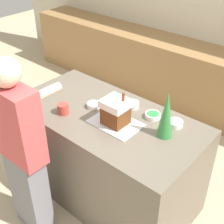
% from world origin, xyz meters
% --- Properties ---
extents(ground_plane, '(12.00, 12.00, 0.00)m').
position_xyz_m(ground_plane, '(0.00, 0.00, 0.00)').
color(ground_plane, '#C6B28E').
extents(back_cabinet_block, '(6.00, 0.60, 0.89)m').
position_xyz_m(back_cabinet_block, '(0.00, 1.94, 0.45)').
color(back_cabinet_block, '#9E7547').
rests_on(back_cabinet_block, ground_plane).
extents(kitchen_island, '(1.70, 0.87, 0.93)m').
position_xyz_m(kitchen_island, '(0.00, 0.00, 0.46)').
color(kitchen_island, '#6B6051').
rests_on(kitchen_island, ground_plane).
extents(baking_tray, '(0.41, 0.29, 0.01)m').
position_xyz_m(baking_tray, '(0.15, -0.04, 0.93)').
color(baking_tray, silver).
rests_on(baking_tray, kitchen_island).
extents(gingerbread_house, '(0.21, 0.20, 0.29)m').
position_xyz_m(gingerbread_house, '(0.15, -0.04, 1.05)').
color(gingerbread_house, brown).
rests_on(gingerbread_house, baking_tray).
extents(decorative_tree, '(0.12, 0.12, 0.39)m').
position_xyz_m(decorative_tree, '(0.53, 0.09, 1.12)').
color(decorative_tree, '#33843D').
rests_on(decorative_tree, kitchen_island).
extents(candy_bowl_behind_tray, '(0.11, 0.11, 0.05)m').
position_xyz_m(candy_bowl_behind_tray, '(0.10, 0.25, 0.96)').
color(candy_bowl_behind_tray, white).
rests_on(candy_bowl_behind_tray, kitchen_island).
extents(candy_bowl_far_left, '(0.12, 0.12, 0.05)m').
position_xyz_m(candy_bowl_far_left, '(0.53, 0.25, 0.95)').
color(candy_bowl_far_left, white).
rests_on(candy_bowl_far_left, kitchen_island).
extents(candy_bowl_center_rear, '(0.11, 0.11, 0.04)m').
position_xyz_m(candy_bowl_center_rear, '(-0.16, 0.02, 0.95)').
color(candy_bowl_center_rear, white).
rests_on(candy_bowl_center_rear, kitchen_island).
extents(candy_bowl_far_right, '(0.13, 0.13, 0.04)m').
position_xyz_m(candy_bowl_far_right, '(0.33, 0.23, 0.95)').
color(candy_bowl_far_right, white).
rests_on(candy_bowl_far_right, kitchen_island).
extents(mug, '(0.10, 0.10, 0.09)m').
position_xyz_m(mug, '(-0.29, -0.22, 0.97)').
color(mug, '#B24238').
rests_on(mug, kitchen_island).
extents(person, '(0.42, 0.53, 1.62)m').
position_xyz_m(person, '(-0.24, -0.69, 0.83)').
color(person, slate).
rests_on(person, ground_plane).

